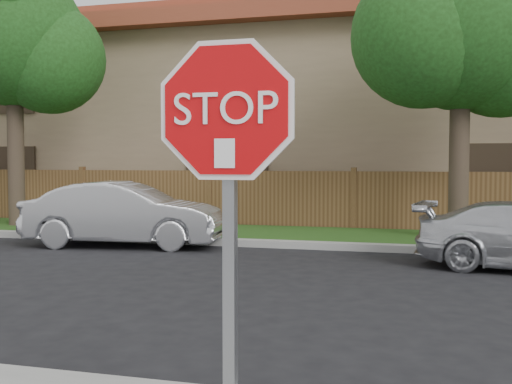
# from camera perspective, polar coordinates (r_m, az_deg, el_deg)

# --- Properties ---
(far_curb) EXTENTS (70.00, 0.30, 0.15)m
(far_curb) POSITION_cam_1_polar(r_m,az_deg,el_deg) (12.81, 7.84, -5.13)
(far_curb) COLOR gray
(far_curb) RESTS_ON ground
(grass_strip) EXTENTS (70.00, 3.00, 0.12)m
(grass_strip) POSITION_cam_1_polar(r_m,az_deg,el_deg) (14.44, 8.64, -4.28)
(grass_strip) COLOR #1E4714
(grass_strip) RESTS_ON ground
(fence) EXTENTS (70.00, 0.12, 1.60)m
(fence) POSITION_cam_1_polar(r_m,az_deg,el_deg) (15.95, 9.28, -0.91)
(fence) COLOR #53361D
(fence) RESTS_ON ground
(apartment_building) EXTENTS (35.20, 9.20, 7.20)m
(apartment_building) POSITION_cam_1_polar(r_m,az_deg,el_deg) (21.55, 10.81, 7.36)
(apartment_building) COLOR #8C7457
(apartment_building) RESTS_ON ground
(tree_left) EXTENTS (4.80, 3.90, 7.78)m
(tree_left) POSITION_cam_1_polar(r_m,az_deg,el_deg) (17.83, -22.32, 13.59)
(tree_left) COLOR #382B21
(tree_left) RESTS_ON ground
(tree_mid) EXTENTS (4.80, 3.90, 7.35)m
(tree_mid) POSITION_cam_1_polar(r_m,az_deg,el_deg) (14.35, 19.09, 14.88)
(tree_mid) COLOR #382B21
(tree_mid) RESTS_ON ground
(stop_sign) EXTENTS (1.01, 0.13, 2.55)m
(stop_sign) POSITION_cam_1_polar(r_m,az_deg,el_deg) (3.10, -2.75, 1.84)
(stop_sign) COLOR gray
(stop_sign) RESTS_ON sidewalk_near
(sedan_left) EXTENTS (4.45, 2.03, 1.42)m
(sedan_left) POSITION_cam_1_polar(r_m,az_deg,el_deg) (13.46, -12.37, -2.06)
(sedan_left) COLOR silver
(sedan_left) RESTS_ON ground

